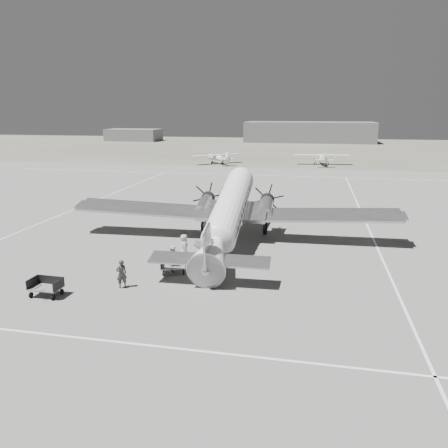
# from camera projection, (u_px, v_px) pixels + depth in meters

# --- Properties ---
(ground) EXTENTS (260.00, 260.00, 0.00)m
(ground) POSITION_uv_depth(u_px,v_px,m) (216.00, 251.00, 32.90)
(ground) COLOR slate
(ground) RESTS_ON ground
(taxi_line_near) EXTENTS (60.00, 0.15, 0.01)m
(taxi_line_near) POSITION_uv_depth(u_px,v_px,m) (149.00, 345.00, 19.62)
(taxi_line_near) COLOR silver
(taxi_line_near) RESTS_ON ground
(taxi_line_right) EXTENTS (0.15, 80.00, 0.01)m
(taxi_line_right) POSITION_uv_depth(u_px,v_px,m) (383.00, 261.00, 30.58)
(taxi_line_right) COLOR silver
(taxi_line_right) RESTS_ON ground
(taxi_line_left) EXTENTS (0.15, 60.00, 0.01)m
(taxi_line_left) POSITION_uv_depth(u_px,v_px,m) (70.00, 211.00, 45.86)
(taxi_line_left) COLOR silver
(taxi_line_left) RESTS_ON ground
(taxi_line_horizon) EXTENTS (90.00, 0.15, 0.01)m
(taxi_line_horizon) POSITION_uv_depth(u_px,v_px,m) (270.00, 176.00, 70.83)
(taxi_line_horizon) COLOR silver
(taxi_line_horizon) RESTS_ON ground
(grass_infield) EXTENTS (260.00, 90.00, 0.01)m
(grass_infield) POSITION_uv_depth(u_px,v_px,m) (289.00, 148.00, 122.98)
(grass_infield) COLOR #646254
(grass_infield) RESTS_ON ground
(hangar_main) EXTENTS (42.00, 14.00, 6.60)m
(hangar_main) POSITION_uv_depth(u_px,v_px,m) (309.00, 132.00, 144.89)
(hangar_main) COLOR #5F5F5F
(hangar_main) RESTS_ON ground
(shed_secondary) EXTENTS (18.00, 10.00, 4.00)m
(shed_secondary) POSITION_uv_depth(u_px,v_px,m) (134.00, 135.00, 152.06)
(shed_secondary) COLOR #5E5E5E
(shed_secondary) RESTS_ON ground
(dc3_airliner) EXTENTS (27.76, 19.81, 5.15)m
(dc3_airliner) POSITION_uv_depth(u_px,v_px,m) (229.00, 213.00, 33.71)
(dc3_airliner) COLOR silver
(dc3_airliner) RESTS_ON ground
(light_plane_left) EXTENTS (12.89, 12.68, 2.08)m
(light_plane_left) POSITION_uv_depth(u_px,v_px,m) (218.00, 159.00, 85.96)
(light_plane_left) COLOR silver
(light_plane_left) RESTS_ON ground
(light_plane_right) EXTENTS (11.57, 9.75, 2.23)m
(light_plane_right) POSITION_uv_depth(u_px,v_px,m) (322.00, 159.00, 84.47)
(light_plane_right) COLOR silver
(light_plane_right) RESTS_ON ground
(baggage_cart_near) EXTENTS (2.00, 1.67, 0.97)m
(baggage_cart_near) POSITION_uv_depth(u_px,v_px,m) (173.00, 266.00, 28.24)
(baggage_cart_near) COLOR #5E5E5E
(baggage_cart_near) RESTS_ON ground
(baggage_cart_far) EXTENTS (1.88, 1.36, 1.04)m
(baggage_cart_far) POSITION_uv_depth(u_px,v_px,m) (46.00, 287.00, 24.75)
(baggage_cart_far) COLOR #5E5E5E
(baggage_cart_far) RESTS_ON ground
(ground_crew) EXTENTS (0.75, 0.74, 1.75)m
(ground_crew) POSITION_uv_depth(u_px,v_px,m) (121.00, 274.00, 25.84)
(ground_crew) COLOR #313131
(ground_crew) RESTS_ON ground
(ramp_agent) EXTENTS (0.77, 0.95, 1.81)m
(ramp_agent) POSITION_uv_depth(u_px,v_px,m) (174.00, 259.00, 28.27)
(ramp_agent) COLOR silver
(ramp_agent) RESTS_ON ground
(passenger) EXTENTS (0.87, 1.03, 1.80)m
(passenger) POSITION_uv_depth(u_px,v_px,m) (184.00, 247.00, 30.90)
(passenger) COLOR #A8A8A6
(passenger) RESTS_ON ground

